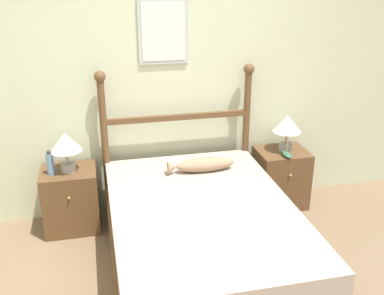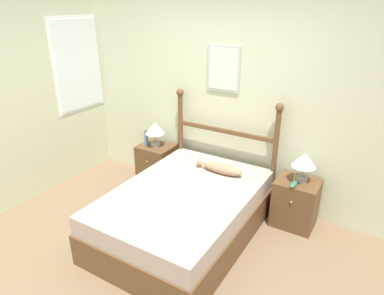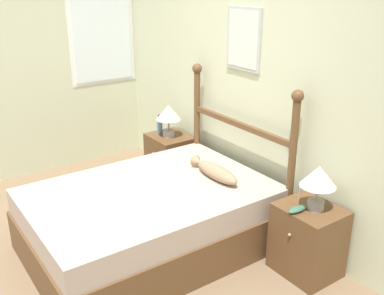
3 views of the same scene
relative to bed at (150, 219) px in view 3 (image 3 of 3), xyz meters
name	(u,v)px [view 3 (image 3 of 3)]	position (x,y,z in m)	size (l,w,h in m)	color
ground_plane	(79,269)	(-0.06, -0.63, -0.28)	(16.00, 16.00, 0.00)	#7A6047
wall_back	(248,84)	(-0.06, 1.10, 1.00)	(6.40, 0.08, 2.55)	beige
bed	(150,219)	(0.00, 0.00, 0.00)	(1.38, 1.98, 0.56)	brown
headboard	(239,139)	(0.00, 0.96, 0.52)	(1.42, 0.10, 1.39)	brown
nightstand_left	(170,160)	(-0.99, 0.83, 0.01)	(0.47, 0.43, 0.57)	brown
nightstand_right	(308,240)	(0.99, 0.83, 0.01)	(0.47, 0.43, 0.57)	brown
table_lamp_left	(169,114)	(-0.99, 0.82, 0.54)	(0.27, 0.27, 0.35)	gray
table_lamp_right	(318,179)	(1.02, 0.85, 0.54)	(0.27, 0.27, 0.35)	gray
bottle	(160,125)	(-1.13, 0.79, 0.39)	(0.06, 0.06, 0.22)	#668CB2
model_boat	(298,209)	(0.97, 0.70, 0.31)	(0.07, 0.18, 0.20)	#386651
fish_pillow	(215,171)	(0.14, 0.58, 0.34)	(0.58, 0.15, 0.12)	#997A5B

